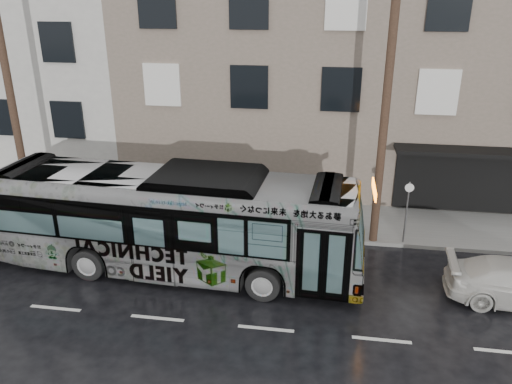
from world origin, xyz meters
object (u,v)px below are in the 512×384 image
bus (172,220)px  utility_pole_front (384,124)px  sign_post (406,213)px  utility_pole_rear (13,110)px

bus → utility_pole_front: bearing=-64.3°
bus → sign_post: bearing=-67.1°
utility_pole_front → utility_pole_rear: (-14.00, 0.00, 0.00)m
utility_pole_front → bus: (-6.89, -2.87, -2.87)m
utility_pole_front → bus: bearing=-157.4°
utility_pole_front → sign_post: 3.48m
bus → utility_pole_rear: bearing=71.1°
sign_post → utility_pole_rear: bearing=180.0°
utility_pole_front → utility_pole_rear: same height
utility_pole_front → utility_pole_rear: 14.00m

